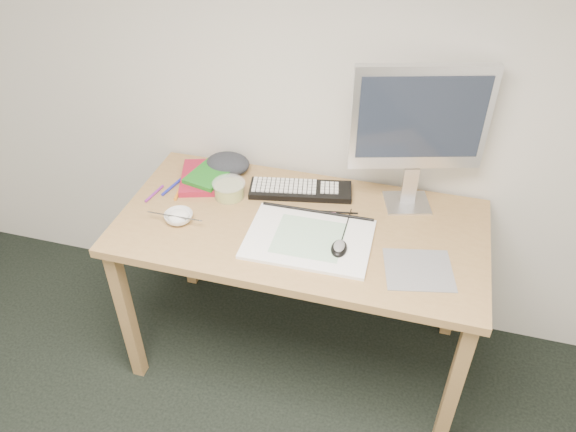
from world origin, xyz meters
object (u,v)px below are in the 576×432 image
(sketchpad, at_px, (309,239))
(rice_bowl, at_px, (179,217))
(monitor, at_px, (420,123))
(keyboard, at_px, (300,190))
(desk, at_px, (300,240))

(sketchpad, xyz_separation_m, rice_bowl, (-0.51, -0.02, 0.01))
(monitor, relative_size, rice_bowl, 5.32)
(keyboard, relative_size, rice_bowl, 3.79)
(sketchpad, relative_size, keyboard, 1.10)
(sketchpad, height_order, rice_bowl, rice_bowl)
(desk, relative_size, rice_bowl, 12.78)
(sketchpad, height_order, keyboard, keyboard)
(sketchpad, relative_size, rice_bowl, 4.17)
(desk, distance_m, sketchpad, 0.13)
(monitor, height_order, rice_bowl, monitor)
(sketchpad, height_order, monitor, monitor)
(desk, distance_m, rice_bowl, 0.48)
(desk, height_order, keyboard, keyboard)
(rice_bowl, bearing_deg, monitor, 22.53)
(rice_bowl, bearing_deg, sketchpad, 2.34)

